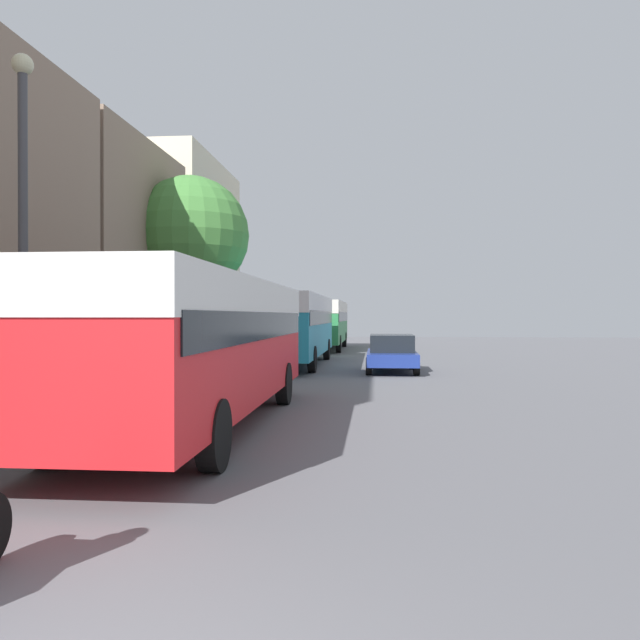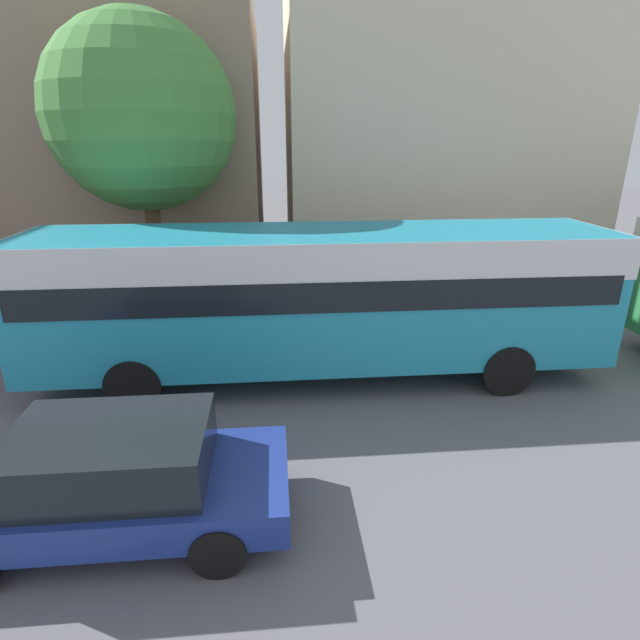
% 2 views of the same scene
% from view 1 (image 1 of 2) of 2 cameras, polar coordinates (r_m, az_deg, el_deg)
% --- Properties ---
extents(building_far_terrace, '(6.68, 7.79, 8.28)m').
position_cam_1_polar(building_far_terrace, '(24.21, -22.58, 5.14)').
color(building_far_terrace, gray).
rests_on(building_far_terrace, ground_plane).
extents(building_end_row, '(6.20, 9.36, 9.87)m').
position_cam_1_polar(building_end_row, '(32.89, -14.44, 5.29)').
color(building_end_row, beige).
rests_on(building_end_row, ground_plane).
extents(bus_lead, '(2.65, 10.51, 2.81)m').
position_cam_1_polar(bus_lead, '(12.05, -11.19, -0.99)').
color(bus_lead, red).
rests_on(bus_lead, ground_plane).
extents(bus_following, '(2.52, 11.18, 2.98)m').
position_cam_1_polar(bus_following, '(26.78, -2.35, 0.00)').
color(bus_following, teal).
rests_on(bus_following, ground_plane).
extents(bus_third_in_line, '(2.66, 10.60, 3.00)m').
position_cam_1_polar(bus_third_in_line, '(39.14, 0.26, 0.15)').
color(bus_third_in_line, '#2D8447').
rests_on(bus_third_in_line, ground_plane).
extents(car_crossing, '(1.90, 4.21, 1.41)m').
position_cam_1_polar(car_crossing, '(23.70, 6.57, -2.96)').
color(car_crossing, navy).
rests_on(car_crossing, ground_plane).
extents(pedestrian_near_curb, '(0.37, 0.37, 1.73)m').
position_cam_1_polar(pedestrian_near_curb, '(46.41, -3.07, -0.94)').
color(pedestrian_near_curb, '#232838').
rests_on(pedestrian_near_curb, sidewalk).
extents(street_tree, '(4.35, 4.35, 7.18)m').
position_cam_1_polar(street_tree, '(23.91, -11.75, 7.61)').
color(street_tree, brown).
rests_on(street_tree, sidewalk).
extents(lamp_post, '(0.36, 0.36, 6.46)m').
position_cam_1_polar(lamp_post, '(11.97, -25.52, 9.11)').
color(lamp_post, '#47474C').
rests_on(lamp_post, sidewalk).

